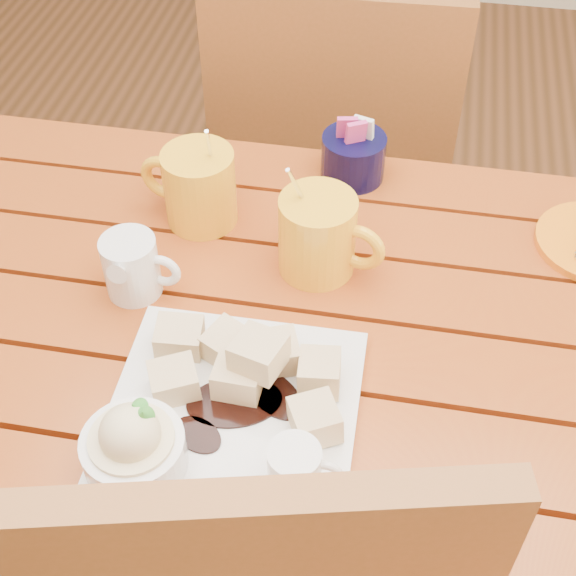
% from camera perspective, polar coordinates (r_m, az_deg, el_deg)
% --- Properties ---
extents(table, '(1.20, 0.79, 0.75)m').
position_cam_1_polar(table, '(1.06, -0.84, -7.69)').
color(table, maroon).
rests_on(table, ground).
extents(dessert_plate, '(0.28, 0.28, 0.11)m').
position_cam_1_polar(dessert_plate, '(0.87, -5.45, -8.98)').
color(dessert_plate, white).
rests_on(dessert_plate, table).
extents(coffee_mug_left, '(0.14, 0.10, 0.16)m').
position_cam_1_polar(coffee_mug_left, '(1.10, -6.45, 7.23)').
color(coffee_mug_left, yellow).
rests_on(coffee_mug_left, table).
extents(coffee_mug_right, '(0.14, 0.10, 0.17)m').
position_cam_1_polar(coffee_mug_right, '(1.02, 2.27, 3.82)').
color(coffee_mug_right, yellow).
rests_on(coffee_mug_right, table).
extents(cream_pitcher, '(0.10, 0.08, 0.09)m').
position_cam_1_polar(cream_pitcher, '(1.02, -11.00, 1.57)').
color(cream_pitcher, white).
rests_on(cream_pitcher, table).
extents(sugar_caddy, '(0.09, 0.09, 0.10)m').
position_cam_1_polar(sugar_caddy, '(1.19, 4.66, 9.34)').
color(sugar_caddy, black).
rests_on(sugar_caddy, table).
extents(chair_far, '(0.45, 0.45, 0.92)m').
position_cam_1_polar(chair_far, '(1.62, 3.19, 8.80)').
color(chair_far, brown).
rests_on(chair_far, ground).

